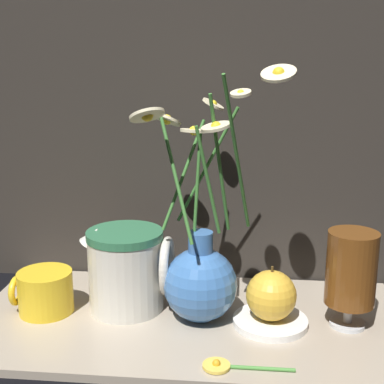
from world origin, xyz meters
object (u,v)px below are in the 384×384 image
Objects in this scene: vase_with_flowers at (201,272)px; ceramic_pitcher at (128,266)px; yellow_mug at (44,292)px; orange_fruit at (271,295)px; tea_glass at (352,271)px.

vase_with_flowers reaches higher than ceramic_pitcher.
yellow_mug is (-0.24, -0.00, -0.04)m from vase_with_flowers.
yellow_mug is at bearing 178.52° from orange_fruit.
tea_glass is (0.46, -0.00, 0.06)m from yellow_mug.
orange_fruit reaches higher than yellow_mug.
tea_glass reaches higher than yellow_mug.
vase_with_flowers is 2.64× the size of ceramic_pitcher.
ceramic_pitcher is 0.23m from orange_fruit.
yellow_mug is 0.13m from ceramic_pitcher.
vase_with_flowers reaches higher than tea_glass.
tea_glass is 0.12m from orange_fruit.
vase_with_flowers reaches higher than yellow_mug.
ceramic_pitcher is at bearing 11.00° from yellow_mug.
orange_fruit is at bearing -176.85° from tea_glass.
yellow_mug is 0.66× the size of ceramic_pitcher.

